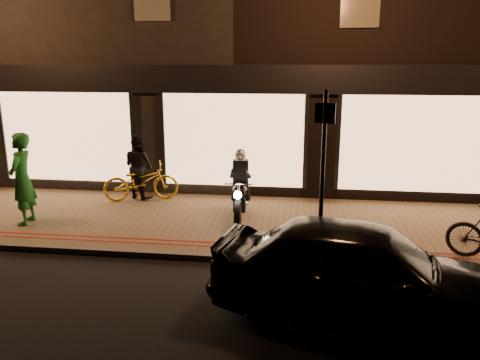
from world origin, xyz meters
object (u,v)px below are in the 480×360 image
person_green (22,179)px  parked_car (362,271)px  motorcycle (240,192)px  sign_post (323,166)px  bicycle_gold (141,181)px

person_green → parked_car: size_ratio=0.47×
person_green → parked_car: person_green is taller
motorcycle → person_green: (-4.63, -0.90, 0.39)m
person_green → sign_post: bearing=73.6°
motorcycle → bicycle_gold: motorcycle is taller
sign_post → bicycle_gold: 5.43m
person_green → parked_car: (6.84, -2.89, -0.40)m
bicycle_gold → parked_car: bearing=-154.7°
parked_car → sign_post: bearing=26.1°
parked_car → bicycle_gold: bearing=56.4°
motorcycle → person_green: person_green is taller
motorcycle → sign_post: sign_post is taller
bicycle_gold → parked_car: (4.90, -4.92, 0.11)m
motorcycle → parked_car: size_ratio=0.46×
bicycle_gold → person_green: 2.85m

